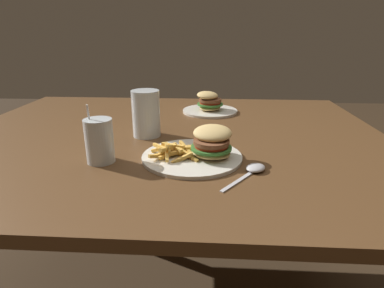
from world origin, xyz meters
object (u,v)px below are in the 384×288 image
at_px(meal_plate_near, 200,150).
at_px(spoon, 254,169).
at_px(meal_plate_far, 210,105).
at_px(juice_glass, 100,142).
at_px(beer_glass, 146,115).

relative_size(meal_plate_near, spoon, 1.73).
bearing_deg(meal_plate_far, meal_plate_near, -92.26).
bearing_deg(meal_plate_far, juice_glass, -116.65).
distance_m(beer_glass, juice_glass, 0.25).
height_order(beer_glass, meal_plate_far, beer_glass).
bearing_deg(juice_glass, meal_plate_near, 7.49).
xyz_separation_m(meal_plate_near, juice_glass, (-0.27, -0.04, 0.03)).
bearing_deg(beer_glass, meal_plate_near, -46.55).
bearing_deg(spoon, meal_plate_near, 98.11).
height_order(beer_glass, juice_glass, juice_glass).
xyz_separation_m(beer_glass, meal_plate_far, (0.21, 0.35, -0.04)).
height_order(juice_glass, spoon, juice_glass).
relative_size(juice_glass, spoon, 0.98).
bearing_deg(beer_glass, spoon, -39.71).
relative_size(meal_plate_near, meal_plate_far, 1.18).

